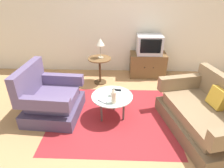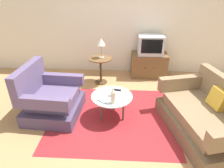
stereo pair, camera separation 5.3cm
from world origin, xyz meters
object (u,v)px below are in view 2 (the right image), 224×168
(tv_remote_dark, at_px, (117,90))
(tv_remote_silver, at_px, (102,101))
(couch, at_px, (206,117))
(table_lamp, at_px, (101,43))
(mug, at_px, (112,93))
(armchair, at_px, (50,99))
(side_table, at_px, (101,65))
(coffee_table, at_px, (112,98))
(tv_stand, at_px, (149,65))
(television, at_px, (151,45))
(vase, at_px, (113,96))

(tv_remote_dark, xyz_separation_m, tv_remote_silver, (-0.24, -0.38, 0.00))
(couch, distance_m, tv_remote_dark, 1.54)
(table_lamp, relative_size, mug, 3.69)
(armchair, bearing_deg, side_table, 152.14)
(coffee_table, distance_m, table_lamp, 1.51)
(armchair, xyz_separation_m, mug, (1.14, -0.05, 0.19))
(couch, distance_m, tv_stand, 2.21)
(couch, xyz_separation_m, tv_remote_dark, (-1.45, 0.50, 0.17))
(tv_remote_dark, bearing_deg, side_table, 122.70)
(tv_remote_dark, bearing_deg, coffee_table, -99.52)
(side_table, distance_m, tv_remote_dark, 1.22)
(mug, height_order, tv_remote_dark, mug)
(coffee_table, bearing_deg, television, 64.68)
(coffee_table, xyz_separation_m, table_lamp, (-0.31, 1.36, 0.58))
(television, relative_size, tv_remote_silver, 3.79)
(tv_remote_silver, bearing_deg, side_table, -44.06)
(television, xyz_separation_m, tv_remote_silver, (-1.01, -1.97, -0.37))
(television, xyz_separation_m, vase, (-0.81, -2.01, -0.24))
(armchair, relative_size, mug, 8.41)
(armchair, relative_size, tv_remote_silver, 6.52)
(couch, bearing_deg, table_lamp, 34.18)
(coffee_table, xyz_separation_m, tv_remote_silver, (-0.16, -0.19, 0.05))
(coffee_table, bearing_deg, table_lamp, 103.05)
(coffee_table, height_order, table_lamp, table_lamp)
(coffee_table, distance_m, vase, 0.29)
(couch, height_order, table_lamp, table_lamp)
(coffee_table, height_order, tv_remote_dark, tv_remote_dark)
(tv_stand, relative_size, television, 1.46)
(television, relative_size, table_lamp, 1.32)
(armchair, height_order, television, television)
(vase, bearing_deg, mug, 97.34)
(coffee_table, relative_size, side_table, 1.14)
(television, height_order, tv_remote_silver, television)
(mug, bearing_deg, television, 64.75)
(tv_remote_dark, bearing_deg, vase, -83.86)
(vase, distance_m, mug, 0.24)
(television, relative_size, vase, 2.19)
(couch, height_order, tv_stand, couch)
(coffee_table, xyz_separation_m, side_table, (-0.34, 1.34, 0.05))
(tv_remote_silver, bearing_deg, mug, -92.01)
(couch, distance_m, side_table, 2.50)
(side_table, height_order, table_lamp, table_lamp)
(tv_stand, distance_m, tv_remote_silver, 2.22)
(coffee_table, relative_size, tv_stand, 0.81)
(mug, bearing_deg, side_table, 104.38)
(side_table, relative_size, mug, 5.10)
(coffee_table, distance_m, mug, 0.09)
(couch, xyz_separation_m, tv_stand, (-0.68, 2.10, 0.00))
(armchair, bearing_deg, table_lamp, 151.71)
(couch, bearing_deg, television, 4.42)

